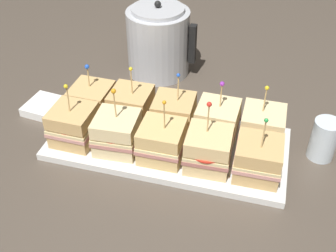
{
  "coord_description": "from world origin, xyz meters",
  "views": [
    {
      "loc": [
        0.21,
        -0.77,
        0.71
      ],
      "look_at": [
        0.0,
        0.0,
        0.07
      ],
      "focal_mm": 45.0,
      "sensor_mm": 36.0,
      "label": 1
    }
  ],
  "objects_px": {
    "sandwich_front_center": "(162,142)",
    "kettle_steel": "(159,41)",
    "sandwich_back_center": "(175,114)",
    "sandwich_front_far_right": "(258,159)",
    "serving_platter": "(168,144)",
    "sandwich_front_far_left": "(74,125)",
    "sandwich_back_left": "(131,107)",
    "sandwich_back_far_left": "(92,101)",
    "sandwich_back_far_right": "(262,127)",
    "sandwich_front_left": "(117,133)",
    "sandwich_back_right": "(217,121)",
    "drinking_glass": "(324,139)",
    "sandwich_front_right": "(208,150)",
    "napkin_stack": "(46,107)"
  },
  "relations": [
    {
      "from": "sandwich_front_center",
      "to": "kettle_steel",
      "type": "height_order",
      "value": "kettle_steel"
    },
    {
      "from": "sandwich_front_center",
      "to": "sandwich_back_center",
      "type": "xyz_separation_m",
      "value": [
        0.0,
        0.11,
        0.0
      ]
    },
    {
      "from": "sandwich_front_far_right",
      "to": "serving_platter",
      "type": "bearing_deg",
      "value": 166.13
    },
    {
      "from": "sandwich_front_far_left",
      "to": "sandwich_back_left",
      "type": "distance_m",
      "value": 0.16
    },
    {
      "from": "kettle_steel",
      "to": "sandwich_front_far_left",
      "type": "bearing_deg",
      "value": -103.96
    },
    {
      "from": "sandwich_back_center",
      "to": "kettle_steel",
      "type": "relative_size",
      "value": 0.71
    },
    {
      "from": "serving_platter",
      "to": "sandwich_back_left",
      "type": "bearing_deg",
      "value": 153.85
    },
    {
      "from": "sandwich_front_center",
      "to": "sandwich_front_far_right",
      "type": "relative_size",
      "value": 1.01
    },
    {
      "from": "serving_platter",
      "to": "sandwich_back_far_left",
      "type": "bearing_deg",
      "value": 166.52
    },
    {
      "from": "sandwich_back_far_right",
      "to": "sandwich_front_far_right",
      "type": "bearing_deg",
      "value": -89.12
    },
    {
      "from": "sandwich_front_left",
      "to": "sandwich_front_far_right",
      "type": "distance_m",
      "value": 0.34
    },
    {
      "from": "sandwich_back_right",
      "to": "sandwich_back_left",
      "type": "bearing_deg",
      "value": -179.33
    },
    {
      "from": "sandwich_front_far_left",
      "to": "sandwich_back_right",
      "type": "relative_size",
      "value": 1.04
    },
    {
      "from": "sandwich_back_right",
      "to": "drinking_glass",
      "type": "relative_size",
      "value": 1.52
    },
    {
      "from": "sandwich_back_far_right",
      "to": "kettle_steel",
      "type": "relative_size",
      "value": 0.71
    },
    {
      "from": "sandwich_front_right",
      "to": "sandwich_back_far_right",
      "type": "height_order",
      "value": "sandwich_front_right"
    },
    {
      "from": "sandwich_front_center",
      "to": "sandwich_back_right",
      "type": "xyz_separation_m",
      "value": [
        0.11,
        0.11,
        0.0
      ]
    },
    {
      "from": "sandwich_front_far_left",
      "to": "sandwich_back_center",
      "type": "height_order",
      "value": "sandwich_front_far_left"
    },
    {
      "from": "sandwich_back_far_left",
      "to": "sandwich_back_far_right",
      "type": "height_order",
      "value": "sandwich_back_far_right"
    },
    {
      "from": "drinking_glass",
      "to": "napkin_stack",
      "type": "height_order",
      "value": "drinking_glass"
    },
    {
      "from": "serving_platter",
      "to": "sandwich_back_far_left",
      "type": "xyz_separation_m",
      "value": [
        -0.22,
        0.05,
        0.05
      ]
    },
    {
      "from": "napkin_stack",
      "to": "sandwich_back_far_left",
      "type": "bearing_deg",
      "value": -2.21
    },
    {
      "from": "sandwich_back_center",
      "to": "napkin_stack",
      "type": "relative_size",
      "value": 1.47
    },
    {
      "from": "drinking_glass",
      "to": "sandwich_front_left",
      "type": "bearing_deg",
      "value": -165.89
    },
    {
      "from": "sandwich_back_far_left",
      "to": "napkin_stack",
      "type": "xyz_separation_m",
      "value": [
        -0.15,
        0.01,
        -0.05
      ]
    },
    {
      "from": "sandwich_front_center",
      "to": "kettle_steel",
      "type": "relative_size",
      "value": 0.71
    },
    {
      "from": "sandwich_back_far_left",
      "to": "sandwich_back_center",
      "type": "xyz_separation_m",
      "value": [
        0.22,
        0.0,
        -0.0
      ]
    },
    {
      "from": "sandwich_front_right",
      "to": "sandwich_back_far_right",
      "type": "relative_size",
      "value": 1.05
    },
    {
      "from": "sandwich_back_left",
      "to": "sandwich_front_far_right",
      "type": "bearing_deg",
      "value": -18.22
    },
    {
      "from": "sandwich_back_center",
      "to": "sandwich_back_right",
      "type": "xyz_separation_m",
      "value": [
        0.11,
        0.0,
        0.0
      ]
    },
    {
      "from": "serving_platter",
      "to": "sandwich_back_center",
      "type": "distance_m",
      "value": 0.08
    },
    {
      "from": "sandwich_front_left",
      "to": "kettle_steel",
      "type": "height_order",
      "value": "kettle_steel"
    },
    {
      "from": "sandwich_back_center",
      "to": "sandwich_back_right",
      "type": "relative_size",
      "value": 1.03
    },
    {
      "from": "sandwich_front_left",
      "to": "sandwich_front_center",
      "type": "xyz_separation_m",
      "value": [
        0.11,
        -0.0,
        -0.0
      ]
    },
    {
      "from": "sandwich_back_left",
      "to": "sandwich_back_right",
      "type": "xyz_separation_m",
      "value": [
        0.23,
        0.0,
        -0.0
      ]
    },
    {
      "from": "napkin_stack",
      "to": "drinking_glass",
      "type": "bearing_deg",
      "value": 0.51
    },
    {
      "from": "sandwich_back_far_right",
      "to": "sandwich_back_center",
      "type": "bearing_deg",
      "value": -179.42
    },
    {
      "from": "sandwich_back_left",
      "to": "napkin_stack",
      "type": "relative_size",
      "value": 1.51
    },
    {
      "from": "sandwich_front_far_left",
      "to": "napkin_stack",
      "type": "relative_size",
      "value": 1.49
    },
    {
      "from": "sandwich_front_center",
      "to": "sandwich_front_right",
      "type": "distance_m",
      "value": 0.11
    },
    {
      "from": "sandwich_front_far_right",
      "to": "sandwich_back_far_left",
      "type": "relative_size",
      "value": 1.08
    },
    {
      "from": "sandwich_back_far_right",
      "to": "sandwich_back_left",
      "type": "bearing_deg",
      "value": -179.63
    },
    {
      "from": "sandwich_back_far_left",
      "to": "sandwich_front_far_right",
      "type": "bearing_deg",
      "value": -13.68
    },
    {
      "from": "sandwich_back_right",
      "to": "sandwich_front_center",
      "type": "bearing_deg",
      "value": -134.28
    },
    {
      "from": "serving_platter",
      "to": "sandwich_front_right",
      "type": "bearing_deg",
      "value": -27.03
    },
    {
      "from": "sandwich_front_left",
      "to": "sandwich_back_center",
      "type": "height_order",
      "value": "sandwich_front_left"
    },
    {
      "from": "sandwich_front_far_left",
      "to": "sandwich_front_center",
      "type": "relative_size",
      "value": 1.01
    },
    {
      "from": "sandwich_front_far_left",
      "to": "sandwich_back_far_right",
      "type": "relative_size",
      "value": 1.01
    },
    {
      "from": "sandwich_back_far_left",
      "to": "napkin_stack",
      "type": "relative_size",
      "value": 1.36
    },
    {
      "from": "serving_platter",
      "to": "sandwich_front_right",
      "type": "height_order",
      "value": "sandwich_front_right"
    }
  ]
}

